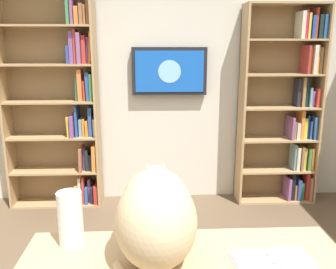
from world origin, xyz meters
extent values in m
cube|color=beige|center=(0.00, -2.23, 1.35)|extent=(4.52, 0.06, 2.70)
cube|color=tan|center=(-1.58, -2.04, 1.03)|extent=(0.02, 0.28, 2.07)
cube|color=tan|center=(-0.78, -2.04, 1.03)|extent=(0.02, 0.28, 2.07)
cube|color=#93754E|center=(-1.18, -2.17, 1.03)|extent=(0.82, 0.01, 2.07)
cube|color=tan|center=(-1.18, -2.04, 0.01)|extent=(0.78, 0.27, 0.02)
cube|color=tan|center=(-1.18, -2.04, 0.35)|extent=(0.78, 0.27, 0.02)
cube|color=tan|center=(-1.18, -2.04, 0.69)|extent=(0.78, 0.27, 0.02)
cube|color=tan|center=(-1.18, -2.04, 1.03)|extent=(0.78, 0.27, 0.02)
cube|color=tan|center=(-1.18, -2.04, 1.37)|extent=(0.78, 0.27, 0.02)
cube|color=tan|center=(-1.18, -2.04, 1.71)|extent=(0.78, 0.27, 0.02)
cube|color=tan|center=(-1.18, -2.04, 2.06)|extent=(0.78, 0.27, 0.02)
cube|color=#96674C|center=(-1.55, -2.02, 0.15)|extent=(0.02, 0.24, 0.26)
cube|color=#B02B22|center=(-1.52, -2.03, 0.17)|extent=(0.03, 0.18, 0.31)
cube|color=#2C7F40|center=(-1.47, -2.05, 0.12)|extent=(0.04, 0.18, 0.19)
cube|color=#30428F|center=(-1.43, -2.03, 0.14)|extent=(0.04, 0.20, 0.23)
cube|color=#9F6039|center=(-1.39, -2.04, 0.10)|extent=(0.02, 0.19, 0.17)
cube|color=black|center=(-1.36, -2.04, 0.17)|extent=(0.04, 0.19, 0.30)
cube|color=#844F89|center=(-1.32, -2.02, 0.14)|extent=(0.03, 0.20, 0.24)
cube|color=orange|center=(-1.54, -2.02, 0.48)|extent=(0.03, 0.17, 0.24)
cube|color=#43803B|center=(-1.51, -2.02, 0.48)|extent=(0.03, 0.19, 0.24)
cube|color=gold|center=(-1.47, -2.04, 0.48)|extent=(0.04, 0.18, 0.24)
cube|color=#955F3D|center=(-1.43, -2.02, 0.49)|extent=(0.03, 0.21, 0.26)
cube|color=beige|center=(-1.39, -2.02, 0.49)|extent=(0.03, 0.19, 0.25)
cube|color=#6F939D|center=(-1.36, -2.03, 0.50)|extent=(0.02, 0.18, 0.28)
cube|color=#30568B|center=(-1.54, -2.03, 0.82)|extent=(0.04, 0.20, 0.24)
cube|color=#284C9B|center=(-1.50, -2.03, 0.80)|extent=(0.02, 0.14, 0.19)
cube|color=#295092|center=(-1.48, -2.05, 0.82)|extent=(0.02, 0.12, 0.25)
cube|color=yellow|center=(-1.45, -2.03, 0.81)|extent=(0.03, 0.12, 0.22)
cube|color=orange|center=(-1.40, -2.04, 0.85)|extent=(0.03, 0.19, 0.31)
cube|color=beige|center=(-1.37, -2.04, 0.79)|extent=(0.03, 0.17, 0.17)
cube|color=#9A633F|center=(-1.33, -2.04, 0.80)|extent=(0.02, 0.18, 0.19)
cube|color=#845387|center=(-1.30, -2.04, 0.82)|extent=(0.02, 0.23, 0.24)
cube|color=#B73729|center=(-1.54, -2.04, 1.14)|extent=(0.04, 0.21, 0.19)
cube|color=#7D4688|center=(-1.50, -2.04, 1.12)|extent=(0.03, 0.14, 0.16)
cube|color=#5C9CA0|center=(-1.47, -2.03, 1.14)|extent=(0.02, 0.14, 0.20)
cube|color=black|center=(-1.44, -2.05, 1.19)|extent=(0.04, 0.13, 0.30)
cube|color=#9E7240|center=(-1.39, -2.04, 1.20)|extent=(0.03, 0.17, 0.31)
cube|color=#24232E|center=(-1.36, -2.05, 1.19)|extent=(0.04, 0.14, 0.29)
cube|color=#96744D|center=(-1.54, -2.04, 1.51)|extent=(0.03, 0.14, 0.26)
cube|color=orange|center=(-1.51, -2.04, 1.52)|extent=(0.03, 0.14, 0.28)
cube|color=beige|center=(-1.47, -2.03, 1.52)|extent=(0.04, 0.22, 0.28)
cube|color=orange|center=(-1.42, -2.04, 1.51)|extent=(0.04, 0.15, 0.26)
cube|color=#AB3535|center=(-1.39, -2.02, 1.52)|extent=(0.02, 0.22, 0.28)
cube|color=#255293|center=(-1.54, -2.04, 1.84)|extent=(0.03, 0.20, 0.23)
cube|color=black|center=(-1.50, -2.04, 1.84)|extent=(0.04, 0.21, 0.23)
cube|color=#BC3925|center=(-1.46, -2.03, 1.87)|extent=(0.02, 0.16, 0.29)
cube|color=#26468C|center=(-1.42, -2.03, 1.83)|extent=(0.03, 0.21, 0.22)
cube|color=gold|center=(-1.38, -2.03, 1.85)|extent=(0.02, 0.17, 0.25)
cube|color=red|center=(-1.35, -2.03, 1.86)|extent=(0.02, 0.18, 0.27)
cube|color=beige|center=(-1.32, -2.03, 1.85)|extent=(0.04, 0.20, 0.26)
cube|color=tan|center=(0.72, -2.04, 1.11)|extent=(0.02, 0.28, 2.22)
cube|color=tan|center=(1.63, -2.04, 1.11)|extent=(0.02, 0.28, 2.22)
cube|color=#93754E|center=(1.18, -2.17, 1.11)|extent=(0.93, 0.01, 2.22)
cube|color=tan|center=(1.18, -2.04, 0.01)|extent=(0.89, 0.27, 0.02)
cube|color=tan|center=(1.18, -2.04, 0.38)|extent=(0.89, 0.27, 0.02)
cube|color=tan|center=(1.18, -2.04, 0.74)|extent=(0.89, 0.27, 0.02)
cube|color=tan|center=(1.18, -2.04, 1.11)|extent=(0.89, 0.27, 0.02)
cube|color=tan|center=(1.18, -2.04, 1.48)|extent=(0.89, 0.27, 0.02)
cube|color=tan|center=(1.18, -2.04, 1.84)|extent=(0.89, 0.27, 0.02)
cube|color=red|center=(0.76, -2.03, 0.12)|extent=(0.04, 0.21, 0.20)
cube|color=black|center=(0.80, -2.05, 0.12)|extent=(0.02, 0.20, 0.19)
cube|color=#6D4B88|center=(0.83, -2.05, 0.15)|extent=(0.04, 0.13, 0.26)
cube|color=#38519D|center=(0.86, -2.02, 0.11)|extent=(0.03, 0.19, 0.19)
cube|color=#AC3E2F|center=(0.89, -2.04, 0.17)|extent=(0.02, 0.19, 0.29)
cube|color=beige|center=(0.93, -2.03, 0.16)|extent=(0.03, 0.15, 0.29)
cube|color=orange|center=(0.96, -2.04, 0.12)|extent=(0.03, 0.23, 0.20)
cube|color=orange|center=(0.76, -2.02, 0.52)|extent=(0.04, 0.21, 0.27)
cube|color=#28242E|center=(0.80, -2.03, 0.47)|extent=(0.03, 0.13, 0.16)
cube|color=black|center=(0.84, -2.03, 0.50)|extent=(0.04, 0.14, 0.23)
cube|color=#743F84|center=(0.87, -2.05, 0.51)|extent=(0.02, 0.13, 0.24)
cube|color=#A26047|center=(0.90, -2.02, 0.51)|extent=(0.03, 0.23, 0.25)
cube|color=silver|center=(0.75, -2.04, 0.84)|extent=(0.02, 0.13, 0.18)
cube|color=#2C4F95|center=(0.79, -2.05, 0.90)|extent=(0.04, 0.17, 0.30)
cube|color=orange|center=(0.82, -2.03, 0.83)|extent=(0.03, 0.14, 0.16)
cube|color=orange|center=(0.86, -2.04, 0.84)|extent=(0.02, 0.15, 0.18)
cube|color=#7092A6|center=(0.89, -2.03, 0.84)|extent=(0.03, 0.12, 0.18)
cube|color=#2C5394|center=(0.92, -2.05, 0.91)|extent=(0.02, 0.21, 0.31)
cube|color=#7A488F|center=(0.96, -2.02, 0.86)|extent=(0.04, 0.22, 0.22)
cube|color=gold|center=(1.01, -2.02, 0.86)|extent=(0.03, 0.16, 0.21)
cube|color=#38753A|center=(0.76, -2.03, 1.25)|extent=(0.03, 0.19, 0.27)
cube|color=#2F4F97|center=(0.79, -2.03, 1.26)|extent=(0.04, 0.16, 0.28)
cube|color=#C43F22|center=(0.83, -2.04, 1.22)|extent=(0.02, 0.14, 0.20)
cube|color=orange|center=(0.87, -2.02, 1.28)|extent=(0.04, 0.17, 0.31)
cube|color=#2E7352|center=(0.90, -2.03, 1.24)|extent=(0.03, 0.12, 0.24)
cube|color=orange|center=(0.75, -2.02, 1.64)|extent=(0.03, 0.13, 0.31)
cube|color=#744380|center=(0.78, -2.05, 1.61)|extent=(0.02, 0.13, 0.26)
cube|color=#BE3528|center=(0.81, -2.03, 1.62)|extent=(0.04, 0.13, 0.27)
cube|color=#845684|center=(0.85, -2.03, 1.63)|extent=(0.03, 0.21, 0.29)
cube|color=#B13C31|center=(0.89, -2.03, 1.65)|extent=(0.03, 0.15, 0.33)
cube|color=#764B8D|center=(0.93, -2.04, 1.64)|extent=(0.04, 0.18, 0.30)
cube|color=#2E4096|center=(0.97, -2.04, 1.57)|extent=(0.03, 0.16, 0.17)
cube|color=#97673F|center=(0.76, -2.03, 1.99)|extent=(0.03, 0.14, 0.28)
cube|color=#A56436|center=(0.79, -2.03, 1.94)|extent=(0.02, 0.19, 0.18)
cube|color=#925F3B|center=(0.81, -2.03, 1.95)|extent=(0.03, 0.23, 0.19)
cube|color=orange|center=(0.86, -2.04, 1.93)|extent=(0.04, 0.23, 0.16)
cube|color=#82507E|center=(0.90, -2.02, 1.99)|extent=(0.03, 0.20, 0.27)
cube|color=#408452|center=(0.94, -2.03, 1.99)|extent=(0.03, 0.19, 0.27)
cube|color=black|center=(-0.03, -2.15, 1.40)|extent=(0.77, 0.06, 0.49)
cube|color=blue|center=(-0.03, -2.12, 1.40)|extent=(0.70, 0.01, 0.42)
cylinder|color=#8CCCEA|center=(-0.03, -2.11, 1.40)|extent=(0.23, 0.00, 0.23)
cube|color=tan|center=(0.03, 0.33, 0.76)|extent=(1.39, 0.61, 0.03)
ellipsoid|color=#D1B284|center=(0.14, 0.29, 0.96)|extent=(0.33, 0.44, 0.37)
ellipsoid|color=#D1B284|center=(0.14, 0.19, 1.01)|extent=(0.28, 0.24, 0.28)
sphere|color=#D1B284|center=(0.14, 0.13, 1.08)|extent=(0.13, 0.13, 0.13)
cone|color=#D1B284|center=(0.11, 0.13, 1.13)|extent=(0.06, 0.06, 0.07)
cone|color=#D1B284|center=(0.18, 0.13, 1.13)|extent=(0.06, 0.06, 0.07)
cone|color=beige|center=(0.11, 0.14, 1.12)|extent=(0.03, 0.03, 0.05)
cone|color=beige|center=(0.18, 0.14, 1.12)|extent=(0.03, 0.03, 0.05)
cube|color=white|center=(-0.43, 0.34, 0.78)|extent=(0.16, 0.23, 0.01)
cube|color=white|center=(-0.25, 0.35, 0.78)|extent=(0.16, 0.23, 0.01)
cube|color=white|center=(-0.34, 0.35, 0.78)|extent=(0.04, 0.22, 0.01)
cube|color=white|center=(-0.43, 0.34, 0.79)|extent=(0.15, 0.22, 0.01)
cube|color=white|center=(-0.25, 0.35, 0.79)|extent=(0.15, 0.22, 0.01)
cylinder|color=silver|center=(-0.34, 0.35, 0.79)|extent=(0.02, 0.02, 0.01)
cylinder|color=silver|center=(-0.33, 0.28, 0.79)|extent=(0.02, 0.02, 0.01)
cylinder|color=white|center=(0.53, 0.14, 0.90)|extent=(0.11, 0.11, 0.25)
camera|label=1|loc=(0.16, 1.64, 1.65)|focal=38.68mm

